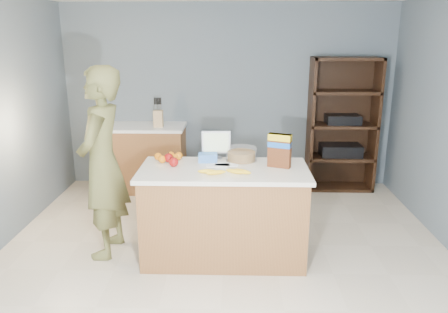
{
  "coord_description": "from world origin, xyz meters",
  "views": [
    {
      "loc": [
        0.1,
        -3.53,
        2.1
      ],
      "look_at": [
        0.0,
        0.35,
        1.0
      ],
      "focal_mm": 35.0,
      "sensor_mm": 36.0,
      "label": 1
    }
  ],
  "objects_px": {
    "person": "(103,164)",
    "shelving_unit": "(341,127)",
    "counter_peninsula": "(224,217)",
    "cereal_box": "(280,148)",
    "tv": "(216,143)"
  },
  "relations": [
    {
      "from": "shelving_unit",
      "to": "person",
      "type": "distance_m",
      "value": 3.34
    },
    {
      "from": "counter_peninsula",
      "to": "person",
      "type": "bearing_deg",
      "value": 176.21
    },
    {
      "from": "counter_peninsula",
      "to": "shelving_unit",
      "type": "xyz_separation_m",
      "value": [
        1.55,
        2.05,
        0.45
      ]
    },
    {
      "from": "counter_peninsula",
      "to": "tv",
      "type": "xyz_separation_m",
      "value": [
        -0.08,
        0.32,
        0.64
      ]
    },
    {
      "from": "shelving_unit",
      "to": "tv",
      "type": "height_order",
      "value": "shelving_unit"
    },
    {
      "from": "shelving_unit",
      "to": "cereal_box",
      "type": "distance_m",
      "value": 2.26
    },
    {
      "from": "tv",
      "to": "cereal_box",
      "type": "relative_size",
      "value": 0.9
    },
    {
      "from": "person",
      "to": "cereal_box",
      "type": "height_order",
      "value": "person"
    },
    {
      "from": "shelving_unit",
      "to": "counter_peninsula",
      "type": "bearing_deg",
      "value": -127.11
    },
    {
      "from": "shelving_unit",
      "to": "person",
      "type": "relative_size",
      "value": 0.98
    },
    {
      "from": "tv",
      "to": "cereal_box",
      "type": "bearing_deg",
      "value": -23.45
    },
    {
      "from": "person",
      "to": "cereal_box",
      "type": "bearing_deg",
      "value": 92.05
    },
    {
      "from": "person",
      "to": "shelving_unit",
      "type": "bearing_deg",
      "value": 128.88
    },
    {
      "from": "tv",
      "to": "cereal_box",
      "type": "xyz_separation_m",
      "value": [
        0.6,
        -0.26,
        0.02
      ]
    },
    {
      "from": "person",
      "to": "tv",
      "type": "distance_m",
      "value": 1.1
    }
  ]
}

